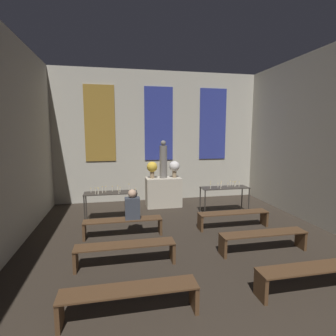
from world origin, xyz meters
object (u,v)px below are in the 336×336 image
pew_second_right (314,274)px  pew_second_left (130,296)px  statue (163,160)px  pew_back_left (123,224)px  flower_vase_left (152,168)px  flower_vase_right (174,167)px  pew_third_left (126,250)px  pew_third_right (263,238)px  pew_back_right (233,216)px  candle_rack_left (111,195)px  altar (163,192)px  candle_rack_right (225,190)px  person_seated (132,206)px

pew_second_right → pew_second_left: bearing=180.0°
statue → pew_back_left: size_ratio=0.67×
flower_vase_left → flower_vase_right: size_ratio=1.00×
pew_second_left → pew_third_left: bearing=90.0°
flower_vase_right → pew_third_right: (1.07, -3.87, -1.04)m
flower_vase_left → flower_vase_right: 0.77m
pew_back_left → pew_back_right: (2.91, 0.00, 0.00)m
pew_back_right → pew_back_left: bearing=180.0°
candle_rack_left → pew_second_left: bearing=-85.9°
altar → pew_back_left: (-1.45, -2.42, -0.18)m
candle_rack_right → pew_third_left: (-3.21, -2.74, -0.42)m
flower_vase_left → pew_second_left: (-1.07, -5.33, -1.04)m
candle_rack_right → pew_third_right: size_ratio=0.79×
candle_rack_left → pew_third_left: candle_rack_left is taller
flower_vase_right → person_seated: size_ratio=0.77×
candle_rack_left → pew_third_right: (3.21, -2.74, -0.42)m
pew_third_left → pew_back_left: bearing=90.0°
candle_rack_left → pew_back_right: bearing=-21.8°
pew_second_left → pew_second_right: 2.91m
flower_vase_right → person_seated: 2.96m
pew_second_left → pew_third_left: 1.46m
statue → pew_back_left: 3.09m
flower_vase_left → pew_back_left: size_ratio=0.30×
flower_vase_left → pew_back_right: 3.21m
person_seated → candle_rack_left: bearing=112.6°
statue → altar: bearing=0.0°
pew_second_right → candle_rack_left: bearing=127.4°
person_seated → pew_third_right: bearing=-28.6°
flower_vase_left → pew_second_left: bearing=-101.3°
pew_second_left → pew_third_left: same height
person_seated → pew_third_left: bearing=-99.1°
candle_rack_left → pew_back_right: size_ratio=0.79×
candle_rack_right → pew_second_left: (-3.21, -4.19, -0.42)m
candle_rack_right → pew_back_left: bearing=-158.2°
candle_rack_left → person_seated: 1.39m
pew_second_right → pew_back_left: size_ratio=1.00×
pew_second_right → altar: bearing=105.3°
pew_second_left → pew_back_right: bearing=45.1°
altar → pew_second_left: 5.53m
pew_second_left → pew_second_right: size_ratio=1.00×
flower_vase_right → person_seated: (-1.61, -2.42, -0.60)m
pew_back_right → altar: bearing=121.0°
pew_second_left → pew_third_left: (0.00, 1.46, 0.00)m
candle_rack_left → pew_second_left: size_ratio=0.79×
candle_rack_left → candle_rack_right: size_ratio=1.00×
statue → pew_second_right: 5.67m
candle_rack_right → candle_rack_left: bearing=-180.0°
candle_rack_right → pew_second_left: bearing=-127.4°
pew_third_right → pew_back_left: size_ratio=1.00×
candle_rack_right → pew_back_right: candle_rack_right is taller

